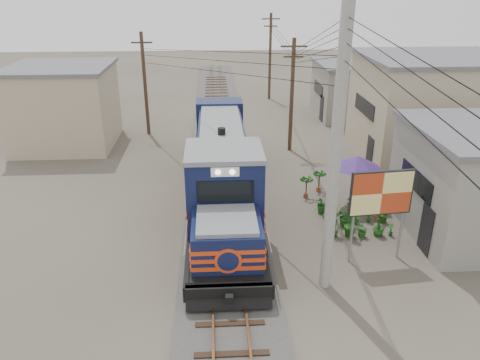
{
  "coord_description": "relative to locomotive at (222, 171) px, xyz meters",
  "views": [
    {
      "loc": [
        -0.38,
        -14.33,
        10.19
      ],
      "look_at": [
        0.71,
        4.15,
        2.2
      ],
      "focal_mm": 35.0,
      "sensor_mm": 36.0,
      "label": 1
    }
  ],
  "objects": [
    {
      "name": "locomotive",
      "position": [
        0.0,
        0.0,
        0.0
      ],
      "size": [
        3.02,
        16.46,
        4.08
      ],
      "color": "black",
      "rests_on": "ground"
    },
    {
      "name": "shophouse_left",
      "position": [
        -10.0,
        9.72,
        0.84
      ],
      "size": [
        6.3,
        6.3,
        5.2
      ],
      "color": "tan",
      "rests_on": "ground"
    },
    {
      "name": "ground",
      "position": [
        0.0,
        -6.28,
        -1.77
      ],
      "size": [
        120.0,
        120.0,
        0.0
      ],
      "primitive_type": "plane",
      "color": "#473F35",
      "rests_on": "ground"
    },
    {
      "name": "ballast",
      "position": [
        0.0,
        3.72,
        -1.69
      ],
      "size": [
        3.6,
        70.0,
        0.16
      ],
      "primitive_type": "cube",
      "color": "#595651",
      "rests_on": "ground"
    },
    {
      "name": "market_umbrella",
      "position": [
        6.37,
        -0.42,
        0.46
      ],
      "size": [
        3.0,
        3.0,
        2.54
      ],
      "rotation": [
        0.0,
        0.0,
        0.38
      ],
      "color": "black",
      "rests_on": "ground"
    },
    {
      "name": "wooden_pole_left",
      "position": [
        -5.0,
        11.72,
        1.91
      ],
      "size": [
        1.6,
        0.24,
        7.0
      ],
      "color": "#4C3826",
      "rests_on": "ground"
    },
    {
      "name": "vendor",
      "position": [
        7.46,
        -1.07,
        -0.95
      ],
      "size": [
        0.67,
        0.51,
        1.65
      ],
      "primitive_type": "imported",
      "rotation": [
        0.0,
        0.0,
        3.35
      ],
      "color": "black",
      "rests_on": "ground"
    },
    {
      "name": "power_lines",
      "position": [
        -0.14,
        2.21,
        5.79
      ],
      "size": [
        9.65,
        19.0,
        3.3
      ],
      "color": "black",
      "rests_on": "ground"
    },
    {
      "name": "utility_pole_main",
      "position": [
        3.5,
        -6.78,
        3.23
      ],
      "size": [
        0.4,
        0.4,
        10.0
      ],
      "color": "#9E9B93",
      "rests_on": "ground"
    },
    {
      "name": "plant_nursery",
      "position": [
        5.54,
        -2.38,
        -1.31
      ],
      "size": [
        3.23,
        3.24,
        1.14
      ],
      "color": "#1D5017",
      "rests_on": "ground"
    },
    {
      "name": "wooden_pole_far",
      "position": [
        4.8,
        21.72,
        2.16
      ],
      "size": [
        1.6,
        0.24,
        7.5
      ],
      "color": "#4C3826",
      "rests_on": "ground"
    },
    {
      "name": "wooden_pole_mid",
      "position": [
        4.5,
        7.72,
        1.91
      ],
      "size": [
        1.6,
        0.24,
        7.0
      ],
      "color": "#4C3826",
      "rests_on": "ground"
    },
    {
      "name": "shophouse_back",
      "position": [
        11.0,
        15.72,
        0.34
      ],
      "size": [
        6.3,
        6.3,
        4.2
      ],
      "color": "gray",
      "rests_on": "ground"
    },
    {
      "name": "billboard",
      "position": [
        5.79,
        -5.25,
        1.02
      ],
      "size": [
        2.44,
        0.36,
        3.77
      ],
      "rotation": [
        0.0,
        0.0,
        0.1
      ],
      "color": "#99999E",
      "rests_on": "ground"
    },
    {
      "name": "track",
      "position": [
        0.0,
        3.72,
        -1.51
      ],
      "size": [
        1.15,
        70.0,
        0.12
      ],
      "color": "#51331E",
      "rests_on": "ground"
    },
    {
      "name": "shophouse_mid",
      "position": [
        12.5,
        5.72,
        1.34
      ],
      "size": [
        8.4,
        7.35,
        6.2
      ],
      "color": "tan",
      "rests_on": "ground"
    }
  ]
}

